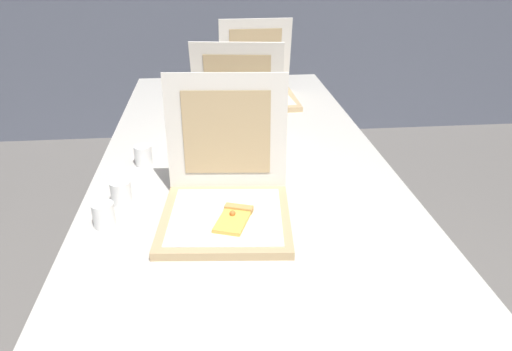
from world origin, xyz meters
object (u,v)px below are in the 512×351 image
Objects in this scene: table at (245,180)px; pizza_box_back at (258,89)px; pizza_box_middle at (237,130)px; cup_white_mid at (143,155)px; pizza_box_front at (226,199)px; cup_white_near_left at (104,215)px; cup_white_near_center at (121,192)px; cup_white_far at (177,122)px.

table is 0.76m from pizza_box_back.
pizza_box_middle is 0.36m from cup_white_mid.
pizza_box_middle is 1.08× the size of pizza_box_back.
pizza_box_front is 1.04× the size of pizza_box_back.
pizza_box_back reaches higher than cup_white_near_left.
pizza_box_front is 0.32m from cup_white_near_left.
cup_white_near_left is 1.00× the size of cup_white_near_center.
cup_white_far is (-0.24, 0.38, 0.08)m from table.
pizza_box_back is (0.12, 0.75, 0.10)m from table.
cup_white_mid is at bearing -146.62° from pizza_box_middle.
table is at bearing -10.53° from cup_white_mid.
cup_white_near_left is 1.00× the size of cup_white_far.
pizza_box_front is at bearing 3.76° from cup_white_near_left.
pizza_box_middle is (0.06, 0.52, 0.00)m from pizza_box_front.
cup_white_near_left is (-0.06, -0.38, 0.00)m from cup_white_mid.
cup_white_mid and cup_white_far have the same top height.
pizza_box_front is at bearing -54.02° from cup_white_mid.
table is 35.72× the size of cup_white_near_center.
pizza_box_middle is 5.77× the size of cup_white_near_center.
pizza_box_back is 5.36× the size of cup_white_near_left.
pizza_box_front is (-0.07, -0.30, 0.09)m from table.
pizza_box_back is 5.36× the size of cup_white_mid.
pizza_box_front is at bearing -103.71° from table.
cup_white_near_left is at bearing -117.88° from pizza_box_middle.
table is at bearing 28.13° from cup_white_near_center.
pizza_box_middle reaches higher than cup_white_mid.
cup_white_near_center is at bearing -123.14° from pizza_box_middle.
cup_white_near_center is (-0.49, -0.94, -0.02)m from pizza_box_back.
cup_white_mid is at bearing 169.47° from table.
cup_white_near_left is (-0.39, -0.32, 0.08)m from table.
table is at bearing -57.92° from cup_white_far.
pizza_box_front reaches higher than pizza_box_back.
cup_white_near_left is 0.13m from cup_white_near_center.
pizza_box_back is at bearing 84.47° from pizza_box_front.
cup_white_far is 0.59m from cup_white_near_center.
pizza_box_back reaches higher than cup_white_near_center.
pizza_box_front is 0.45m from cup_white_mid.
pizza_box_front is 0.31m from cup_white_near_center.
cup_white_far is at bearing 152.44° from pizza_box_middle.
pizza_box_front is at bearing -76.37° from cup_white_far.
pizza_box_back is (0.19, 1.05, 0.00)m from pizza_box_front.
cup_white_near_center is at bearing -151.87° from table.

